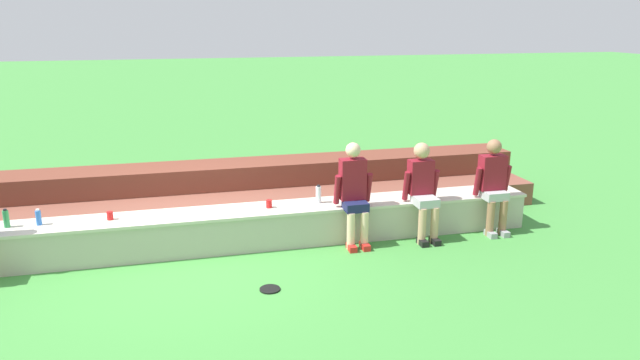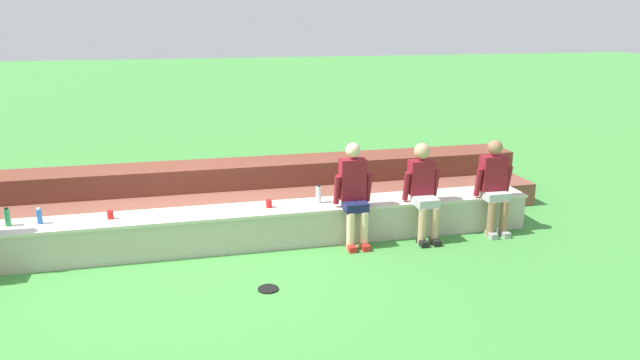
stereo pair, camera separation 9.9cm
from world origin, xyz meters
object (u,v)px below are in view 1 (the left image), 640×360
plastic_cup_middle (501,185)px  person_right_of_center (494,183)px  water_bottle_mid_right (319,194)px  person_center (423,188)px  plastic_cup_right_end (269,204)px  water_bottle_near_left (38,217)px  frisbee (270,289)px  person_left_of_center (354,191)px  plastic_cup_left_end (110,216)px  water_bottle_mid_left (6,219)px

plastic_cup_middle → person_right_of_center: bearing=-134.2°
water_bottle_mid_right → person_center: bearing=-13.9°
person_right_of_center → plastic_cup_right_end: person_right_of_center is taller
water_bottle_near_left → frisbee: bearing=-28.4°
plastic_cup_right_end → frisbee: (-0.24, -1.42, -0.57)m
person_left_of_center → frisbee: bearing=-140.2°
person_right_of_center → plastic_cup_right_end: size_ratio=12.41×
plastic_cup_left_end → plastic_cup_middle: size_ratio=0.90×
water_bottle_mid_left → plastic_cup_left_end: 1.22m
person_center → water_bottle_near_left: size_ratio=6.52×
plastic_cup_middle → water_bottle_mid_right: bearing=179.4°
water_bottle_near_left → frisbee: size_ratio=0.88×
plastic_cup_right_end → plastic_cup_left_end: same height
water_bottle_mid_right → plastic_cup_left_end: size_ratio=2.36×
water_bottle_near_left → water_bottle_mid_right: 3.62m
person_center → plastic_cup_middle: person_center is taller
person_center → plastic_cup_middle: 1.46m
plastic_cup_right_end → plastic_cup_middle: 3.55m
plastic_cup_middle → person_center: bearing=-167.2°
plastic_cup_left_end → frisbee: 2.39m
plastic_cup_right_end → plastic_cup_left_end: 2.06m
person_left_of_center → person_right_of_center: size_ratio=1.04×
person_right_of_center → plastic_cup_middle: person_right_of_center is taller
person_left_of_center → water_bottle_near_left: 4.05m
person_right_of_center → frisbee: (-3.45, -1.10, -0.73)m
plastic_cup_left_end → water_bottle_mid_right: bearing=0.7°
water_bottle_near_left → person_right_of_center: bearing=-3.3°
plastic_cup_middle → frisbee: size_ratio=0.51×
person_right_of_center → water_bottle_mid_right: person_right_of_center is taller
person_center → person_right_of_center: bearing=-1.2°
person_left_of_center → water_bottle_near_left: size_ratio=6.79×
water_bottle_mid_left → person_right_of_center: bearing=-3.1°
person_left_of_center → water_bottle_mid_right: 0.55m
person_left_of_center → plastic_cup_right_end: size_ratio=12.87×
person_right_of_center → plastic_cup_left_end: person_right_of_center is taller
plastic_cup_middle → frisbee: (-3.78, -1.44, -0.57)m
water_bottle_mid_left → plastic_cup_right_end: bearing=-0.6°
person_right_of_center → frisbee: 3.69m
plastic_cup_left_end → frisbee: (1.83, -1.44, -0.57)m
person_center → water_bottle_near_left: bearing=176.3°
person_left_of_center → water_bottle_mid_right: (-0.41, 0.34, -0.11)m
plastic_cup_right_end → plastic_cup_middle: (3.55, 0.02, 0.01)m
person_left_of_center → person_center: size_ratio=1.04×
plastic_cup_left_end → person_right_of_center: bearing=-3.7°
water_bottle_near_left → frisbee: (2.67, -1.45, -0.61)m
water_bottle_mid_right → plastic_cup_middle: (2.84, -0.03, -0.06)m
frisbee → water_bottle_near_left: bearing=151.6°
plastic_cup_left_end → plastic_cup_right_end: bearing=-0.4°
water_bottle_mid_right → plastic_cup_right_end: bearing=-176.0°
frisbee → person_right_of_center: bearing=17.7°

